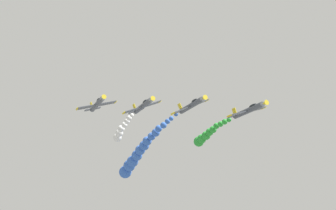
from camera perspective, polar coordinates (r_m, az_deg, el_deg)
name	(u,v)px	position (r m, az deg, el deg)	size (l,w,h in m)	color
airplane_lead	(248,110)	(74.16, 12.68, -0.82)	(9.20, 10.35, 3.46)	#474C56
smoke_trail_lead	(206,136)	(86.65, 6.06, -4.85)	(2.53, 14.84, 4.04)	green
airplane_left_inner	(192,105)	(74.68, 3.76, -0.04)	(8.71, 10.35, 4.59)	#474C56
smoke_trail_left_inner	(137,156)	(97.79, -5.01, -8.12)	(4.50, 30.15, 11.78)	blue
airplane_right_inner	(143,106)	(78.80, -3.99, -0.12)	(8.85, 10.35, 4.30)	#474C56
smoke_trail_right_inner	(121,131)	(93.01, -7.52, -4.12)	(2.43, 13.87, 4.29)	white
airplane_left_outer	(97,104)	(83.03, -11.19, 0.16)	(9.18, 10.35, 3.48)	#474C56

